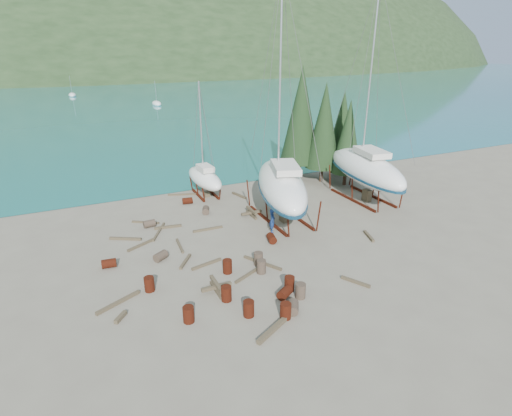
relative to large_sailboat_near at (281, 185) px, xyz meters
name	(u,v)px	position (x,y,z in m)	size (l,w,h in m)	color
ground	(265,255)	(-3.92, -5.02, -2.96)	(600.00, 600.00, 0.00)	#6B6254
bay_water	(73,68)	(-3.92, 309.98, -2.95)	(700.00, 700.00, 0.00)	#1B728B
far_hill	(73,67)	(-3.92, 314.98, -2.96)	(800.00, 360.00, 110.00)	black
far_house_center	(35,73)	(-23.92, 184.98, -0.03)	(6.60, 5.60, 5.60)	beige
far_house_right	(149,70)	(26.08, 184.98, -0.03)	(6.60, 5.60, 5.60)	beige
cypress_near_right	(324,126)	(8.58, 6.98, 2.83)	(3.60, 3.60, 10.00)	black
cypress_mid_right	(348,137)	(10.08, 4.98, 1.96)	(3.06, 3.06, 8.50)	black
cypress_back_left	(301,115)	(7.08, 8.98, 3.71)	(4.14, 4.14, 11.50)	black
cypress_far_right	(342,128)	(11.58, 7.98, 2.25)	(3.24, 3.24, 9.00)	black
moored_boat_mid	(157,104)	(6.08, 74.98, -2.57)	(2.00, 5.00, 6.05)	white
moored_boat_far	(72,95)	(-11.92, 104.98, -2.57)	(2.00, 5.00, 6.05)	white
large_sailboat_near	(281,185)	(0.00, 0.00, 0.00)	(7.06, 12.12, 18.36)	white
large_sailboat_far	(366,168)	(9.08, 0.87, 0.03)	(5.31, 11.96, 18.27)	white
small_sailboat_shore	(205,178)	(-3.74, 8.07, -1.24)	(2.46, 6.59, 10.37)	white
worker	(272,221)	(-1.77, -1.91, -2.01)	(0.69, 0.45, 1.88)	navy
drum_0	(189,314)	(-10.55, -9.64, -2.52)	(0.58, 0.58, 0.88)	#551D0E
drum_1	(293,307)	(-5.34, -11.20, -2.67)	(0.58, 0.58, 0.88)	#2D2823
drum_2	(109,263)	(-13.59, -2.22, -2.67)	(0.58, 0.58, 0.88)	#551D0E
drum_3	(289,284)	(-4.50, -9.33, -2.52)	(0.58, 0.58, 0.88)	#551D0E
drum_4	(187,201)	(-5.93, 6.57, -2.67)	(0.58, 0.58, 0.88)	#551D0E
drum_5	(258,259)	(-4.86, -5.95, -2.52)	(0.58, 0.58, 0.88)	#2D2823
drum_6	(272,238)	(-2.60, -3.42, -2.67)	(0.58, 0.58, 0.88)	#551D0E
drum_7	(286,311)	(-5.95, -11.48, -2.52)	(0.58, 0.58, 0.88)	#551D0E
drum_8	(149,284)	(-11.79, -5.96, -2.52)	(0.58, 0.58, 0.88)	#551D0E
drum_9	(149,224)	(-10.02, 2.95, -2.67)	(0.58, 0.58, 0.88)	#2D2823
drum_10	(226,294)	(-8.14, -8.73, -2.52)	(0.58, 0.58, 0.88)	#551D0E
drum_11	(206,210)	(-5.16, 3.73, -2.67)	(0.58, 0.58, 0.88)	#2D2823
drum_12	(285,293)	(-5.09, -9.85, -2.67)	(0.58, 0.58, 0.88)	#551D0E
drum_13	(249,309)	(-7.59, -10.50, -2.52)	(0.58, 0.58, 0.88)	#551D0E
drum_14	(227,266)	(-7.01, -6.01, -2.52)	(0.58, 0.58, 0.88)	#551D0E
drum_15	(161,256)	(-10.40, -2.65, -2.67)	(0.58, 0.58, 0.88)	#2D2823
drum_16	(261,267)	(-5.12, -6.92, -2.52)	(0.58, 0.58, 0.88)	#2D2823
drum_17	(300,291)	(-4.31, -10.23, -2.52)	(0.58, 0.58, 0.88)	#2D2823
timber_0	(146,222)	(-10.17, 3.86, -2.89)	(0.14, 2.25, 0.14)	brown
timber_1	(369,236)	(4.26, -5.80, -2.86)	(0.19, 1.72, 0.19)	brown
timber_2	(125,239)	(-12.07, 1.43, -2.86)	(0.19, 2.36, 0.19)	brown
timber_3	(251,273)	(-5.79, -6.78, -2.88)	(0.15, 2.80, 0.15)	brown
timber_4	(185,261)	(-9.04, -3.67, -2.87)	(0.17, 1.86, 0.17)	brown
timber_5	(262,263)	(-4.58, -5.98, -2.87)	(0.16, 2.93, 0.16)	brown
timber_6	(239,195)	(-0.98, 6.40, -2.86)	(0.19, 2.02, 0.19)	brown
timber_7	(356,282)	(-0.57, -10.36, -2.87)	(0.17, 1.81, 0.17)	brown
timber_8	(168,227)	(-8.78, 2.16, -2.86)	(0.19, 2.08, 0.19)	brown
timber_9	(182,194)	(-5.75, 8.98, -2.88)	(0.15, 2.72, 0.15)	brown
timber_10	(208,229)	(-6.09, 0.48, -2.87)	(0.16, 2.35, 0.16)	brown
timber_11	(180,246)	(-8.78, -1.32, -2.88)	(0.15, 2.16, 0.15)	brown
timber_12	(207,264)	(-7.89, -4.58, -2.87)	(0.17, 2.18, 0.17)	brown
timber_13	(121,317)	(-13.67, -7.93, -2.85)	(0.22, 0.90, 0.22)	brown
timber_14	(118,302)	(-13.61, -6.51, -2.86)	(0.18, 2.68, 0.18)	brown
timber_15	(159,232)	(-9.60, 1.63, -2.88)	(0.15, 3.12, 0.15)	brown
timber_16	(277,326)	(-6.69, -11.97, -2.84)	(0.23, 3.18, 0.23)	brown
timber_17	(141,245)	(-11.22, -0.04, -2.87)	(0.16, 2.26, 0.16)	brown
timber_pile_fore	(216,287)	(-8.34, -7.67, -2.66)	(1.80, 1.80, 0.60)	brown
timber_pile_aft	(252,213)	(-1.90, 1.57, -2.66)	(1.80, 1.80, 0.60)	brown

